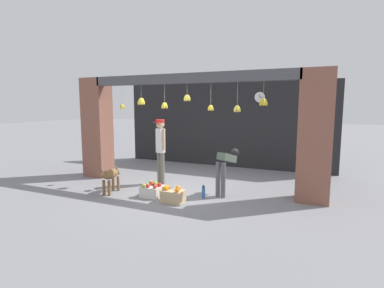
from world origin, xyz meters
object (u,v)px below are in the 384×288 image
at_px(fruit_crate_oranges, 173,195).
at_px(water_bottle, 203,192).
at_px(dog, 110,176).
at_px(worker_stooping, 226,166).
at_px(shopkeeper, 161,146).
at_px(wall_clock, 260,97).
at_px(fruit_crate_apples, 152,190).

bearing_deg(fruit_crate_oranges, water_bottle, 46.69).
bearing_deg(dog, worker_stooping, 101.96).
bearing_deg(shopkeeper, fruit_crate_oranges, 150.62).
bearing_deg(fruit_crate_oranges, dog, -179.28).
distance_m(fruit_crate_oranges, water_bottle, 0.75).
bearing_deg(wall_clock, dog, -122.98).
relative_size(dog, fruit_crate_apples, 1.84).
relative_size(water_bottle, wall_clock, 0.84).
relative_size(fruit_crate_apples, wall_clock, 1.29).
distance_m(fruit_crate_oranges, fruit_crate_apples, 0.63).
bearing_deg(shopkeeper, wall_clock, -103.13).
distance_m(worker_stooping, wall_clock, 3.57).
xyz_separation_m(fruit_crate_oranges, fruit_crate_apples, (-0.61, 0.16, -0.01)).
height_order(dog, water_bottle, dog).
distance_m(water_bottle, wall_clock, 4.26).
bearing_deg(worker_stooping, dog, -145.40).
bearing_deg(fruit_crate_apples, dog, -170.50).
height_order(worker_stooping, water_bottle, worker_stooping).
height_order(fruit_crate_oranges, water_bottle, fruit_crate_oranges).
xyz_separation_m(worker_stooping, fruit_crate_oranges, (-0.90, -0.99, -0.54)).
bearing_deg(dog, shopkeeper, 142.26).
xyz_separation_m(shopkeeper, worker_stooping, (1.90, -0.25, -0.33)).
relative_size(dog, wall_clock, 2.37).
xyz_separation_m(worker_stooping, wall_clock, (0.13, 3.16, 1.66)).
bearing_deg(wall_clock, fruit_crate_oranges, -103.91).
height_order(fruit_crate_oranges, fruit_crate_apples, fruit_crate_oranges).
distance_m(dog, fruit_crate_oranges, 1.70).
relative_size(dog, fruit_crate_oranges, 1.74).
distance_m(fruit_crate_apples, wall_clock, 4.85).
distance_m(shopkeeper, wall_clock, 3.78).
bearing_deg(worker_stooping, water_bottle, -117.86).
relative_size(worker_stooping, wall_clock, 3.00).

